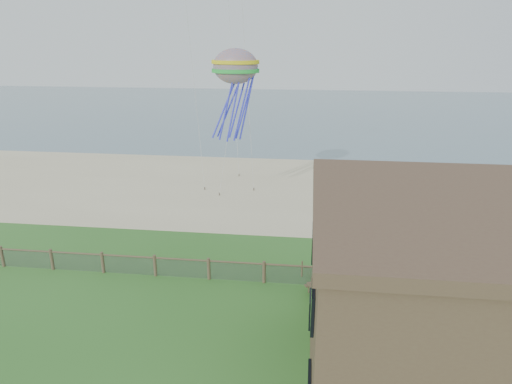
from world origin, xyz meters
TOP-DOWN VIEW (x-y plane):
  - ground at (0.00, 0.00)m, footprint 160.00×160.00m
  - sand_beach at (0.00, 22.00)m, footprint 72.00×20.00m
  - ocean at (0.00, 66.00)m, footprint 160.00×68.00m
  - chainlink_fence at (0.00, 6.00)m, footprint 36.20×0.20m
  - motel_deck at (13.00, 5.00)m, footprint 15.00×2.00m
  - picnic_table at (6.27, 5.00)m, footprint 2.24×1.99m
  - octopus_kite at (-0.15, 16.62)m, footprint 3.52×2.62m

SIDE VIEW (x-z plane):
  - ground at x=0.00m, z-range 0.00..0.00m
  - ocean at x=0.00m, z-range -0.01..0.01m
  - sand_beach at x=0.00m, z-range -0.01..0.01m
  - motel_deck at x=13.00m, z-range 0.00..0.50m
  - picnic_table at x=6.27m, z-range 0.00..0.78m
  - chainlink_fence at x=0.00m, z-range -0.07..1.18m
  - octopus_kite at x=-0.15m, z-range 5.35..12.22m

